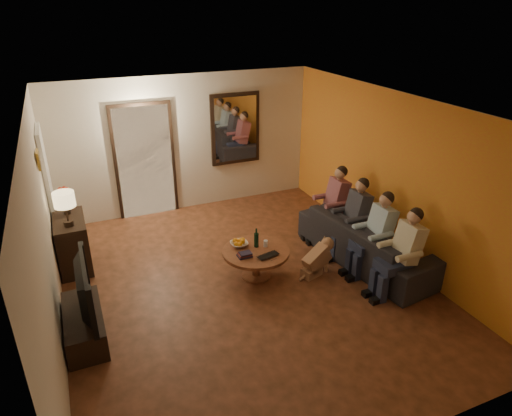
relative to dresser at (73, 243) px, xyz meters
name	(u,v)px	position (x,y,z in m)	size (l,w,h in m)	color
floor	(245,284)	(2.25, -1.51, -0.40)	(5.00, 6.00, 0.01)	#432512
ceiling	(243,108)	(2.25, -1.51, 2.20)	(5.00, 6.00, 0.01)	white
back_wall	(186,144)	(2.25, 1.49, 0.90)	(5.00, 0.02, 2.60)	beige
front_wall	(383,344)	(2.25, -4.51, 0.90)	(5.00, 0.02, 2.60)	beige
left_wall	(45,238)	(-0.25, -1.51, 0.90)	(0.02, 6.00, 2.60)	beige
right_wall	(394,177)	(4.75, -1.51, 0.90)	(0.02, 6.00, 2.60)	beige
orange_accent	(393,177)	(4.74, -1.51, 0.90)	(0.01, 6.00, 2.60)	gold
kitchen_doorway	(145,162)	(1.45, 1.47, 0.65)	(1.00, 0.06, 2.10)	#FFE0A5
door_trim	(145,162)	(1.45, 1.46, 0.65)	(1.12, 0.04, 2.22)	black
fridge_glimpse	(159,168)	(1.70, 1.47, 0.50)	(0.45, 0.03, 1.70)	silver
mirror_frame	(235,129)	(3.25, 1.45, 1.10)	(1.00, 0.05, 1.40)	black
mirror_glass	(236,129)	(3.25, 1.42, 1.10)	(0.86, 0.02, 1.26)	white
white_door	(50,190)	(-0.21, 0.79, 0.62)	(0.06, 0.85, 2.04)	white
framed_art	(38,160)	(-0.22, -0.21, 1.45)	(0.03, 0.28, 0.24)	#B28C33
art_canvas	(40,159)	(-0.21, -0.21, 1.45)	(0.01, 0.22, 0.18)	brown
dresser	(73,243)	(0.00, 0.00, 0.00)	(0.45, 0.91, 0.81)	black
table_lamp	(66,209)	(0.00, -0.22, 0.67)	(0.30, 0.30, 0.54)	beige
flower_vase	(65,201)	(0.00, 0.22, 0.62)	(0.14, 0.14, 0.44)	red
tv_stand	(84,325)	(0.00, -1.81, -0.22)	(0.45, 1.10, 0.37)	black
tv	(78,290)	(0.00, -1.81, 0.30)	(0.15, 1.16, 0.67)	black
sofa	(368,241)	(4.28, -1.66, -0.05)	(0.95, 2.43, 0.71)	black
person_a	(403,256)	(4.18, -2.56, 0.20)	(0.60, 0.40, 1.20)	tan
person_b	(376,237)	(4.18, -1.96, 0.20)	(0.60, 0.40, 1.20)	tan
person_c	(353,220)	(4.18, -1.36, 0.20)	(0.60, 0.40, 1.20)	tan
person_d	(333,206)	(4.18, -0.76, 0.20)	(0.60, 0.40, 1.20)	tan
dog	(317,258)	(3.35, -1.68, -0.12)	(0.56, 0.24, 0.56)	#996B46
coffee_table	(256,263)	(2.47, -1.39, -0.18)	(1.00, 1.00, 0.45)	brown
bowl	(239,244)	(2.29, -1.17, 0.08)	(0.26, 0.26, 0.06)	white
oranges	(239,240)	(2.29, -1.17, 0.15)	(0.20, 0.20, 0.08)	orange
wine_bottle	(256,237)	(2.52, -1.29, 0.20)	(0.07, 0.07, 0.31)	black
wine_glass	(266,243)	(2.65, -1.34, 0.10)	(0.06, 0.06, 0.10)	silver
book_stack	(245,254)	(2.25, -1.49, 0.08)	(0.20, 0.15, 0.07)	black
laptop	(270,257)	(2.57, -1.67, 0.06)	(0.33, 0.21, 0.03)	black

